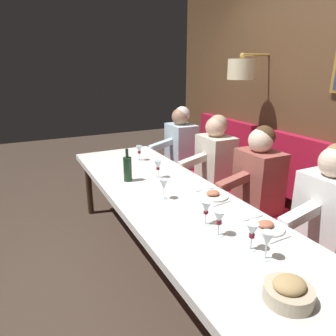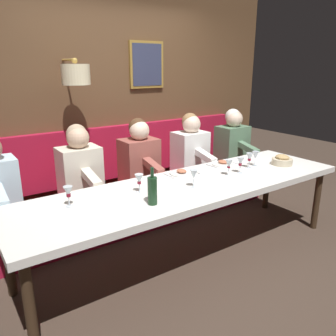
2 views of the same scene
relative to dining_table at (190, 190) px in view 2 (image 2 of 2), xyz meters
name	(u,v)px [view 2 (image 2 of 2)]	position (x,y,z in m)	size (l,w,h in m)	color
ground_plane	(189,255)	(0.00, 0.00, -0.68)	(12.00, 12.00, 0.00)	#423328
dining_table	(190,190)	(0.00, 0.00, 0.00)	(0.90, 3.28, 0.74)	silver
banquette_bench	(142,205)	(0.89, 0.00, -0.46)	(0.52, 3.48, 0.45)	maroon
back_wall_panel	(116,102)	(1.46, 0.00, 0.68)	(0.59, 4.68, 2.90)	brown
diner_nearest	(232,141)	(0.88, -1.42, 0.13)	(0.60, 0.40, 0.79)	#567A5B
diner_near	(190,148)	(0.88, -0.70, 0.13)	(0.60, 0.40, 0.79)	white
diner_middle	(139,156)	(0.88, 0.02, 0.13)	(0.60, 0.40, 0.79)	#934C42
diner_far	(80,166)	(0.88, 0.71, 0.13)	(0.60, 0.40, 0.79)	beige
place_setting_0	(223,163)	(0.30, -0.69, 0.07)	(0.24, 0.31, 0.05)	white
place_setting_1	(182,173)	(0.29, -0.12, 0.07)	(0.24, 0.32, 0.05)	silver
wine_glass_0	(229,164)	(-0.01, -0.47, 0.17)	(0.07, 0.07, 0.16)	silver
wine_glass_1	(194,175)	(-0.08, 0.03, 0.17)	(0.07, 0.07, 0.16)	silver
wine_glass_2	(68,192)	(0.13, 1.09, 0.17)	(0.07, 0.07, 0.16)	silver
wine_glass_3	(249,157)	(0.05, -0.84, 0.17)	(0.07, 0.07, 0.16)	silver
wine_glass_4	(240,162)	(-0.02, -0.62, 0.17)	(0.07, 0.07, 0.16)	silver
wine_glass_5	(139,180)	(0.08, 0.49, 0.17)	(0.07, 0.07, 0.16)	silver
wine_glass_6	(255,156)	(0.06, -0.94, 0.17)	(0.07, 0.07, 0.16)	silver
wine_bottle	(152,190)	(-0.20, 0.53, 0.17)	(0.08, 0.08, 0.30)	#19381E
bread_bowl	(282,160)	(-0.07, -1.22, 0.10)	(0.22, 0.22, 0.12)	beige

